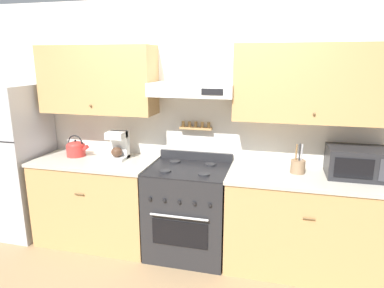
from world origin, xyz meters
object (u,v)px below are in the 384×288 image
(coffee_maker, at_px, (118,145))
(utensil_crock, at_px, (298,166))
(tea_kettle, at_px, (76,148))
(microwave, at_px, (357,163))
(stove_range, at_px, (189,211))
(refrigerator, at_px, (14,160))

(coffee_maker, xyz_separation_m, utensil_crock, (1.82, -0.03, -0.08))
(tea_kettle, distance_m, microwave, 2.82)
(tea_kettle, height_order, microwave, microwave)
(microwave, relative_size, utensil_crock, 1.86)
(stove_range, distance_m, coffee_maker, 1.01)
(refrigerator, height_order, tea_kettle, refrigerator)
(coffee_maker, distance_m, microwave, 2.33)
(refrigerator, relative_size, coffee_maker, 5.66)
(refrigerator, bearing_deg, stove_range, 0.20)
(coffee_maker, relative_size, utensil_crock, 1.07)
(coffee_maker, height_order, utensil_crock, coffee_maker)
(coffee_maker, bearing_deg, tea_kettle, -177.10)
(stove_range, bearing_deg, refrigerator, -179.80)
(tea_kettle, distance_m, coffee_maker, 0.50)
(stove_range, xyz_separation_m, microwave, (1.53, 0.10, 0.60))
(stove_range, height_order, refrigerator, refrigerator)
(coffee_maker, bearing_deg, microwave, -0.18)
(stove_range, xyz_separation_m, tea_kettle, (-1.29, 0.08, 0.55))
(stove_range, height_order, utensil_crock, utensil_crock)
(utensil_crock, bearing_deg, refrigerator, -178.41)
(coffee_maker, bearing_deg, refrigerator, -174.94)
(stove_range, height_order, coffee_maker, coffee_maker)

